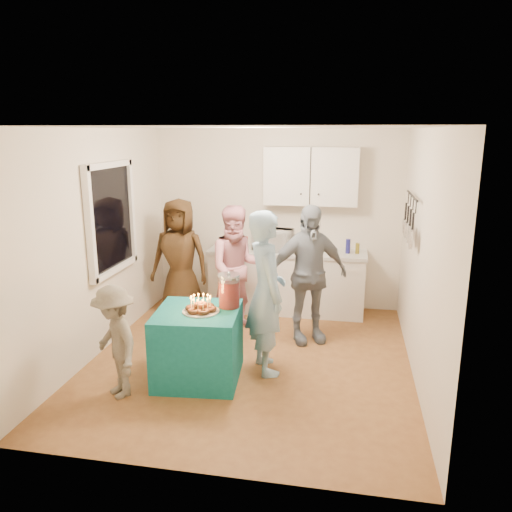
% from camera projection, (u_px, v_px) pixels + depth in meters
% --- Properties ---
extents(floor, '(4.00, 4.00, 0.00)m').
position_uv_depth(floor, '(250.00, 360.00, 5.75)').
color(floor, brown).
rests_on(floor, ground).
extents(ceiling, '(4.00, 4.00, 0.00)m').
position_uv_depth(ceiling, '(250.00, 127.00, 5.12)').
color(ceiling, white).
rests_on(ceiling, floor).
extents(back_wall, '(3.60, 3.60, 0.00)m').
position_uv_depth(back_wall, '(277.00, 219.00, 7.34)').
color(back_wall, silver).
rests_on(back_wall, floor).
extents(left_wall, '(4.00, 4.00, 0.00)m').
position_uv_depth(left_wall, '(97.00, 244.00, 5.76)').
color(left_wall, silver).
rests_on(left_wall, floor).
extents(right_wall, '(4.00, 4.00, 0.00)m').
position_uv_depth(right_wall, '(422.00, 258.00, 5.11)').
color(right_wall, silver).
rests_on(right_wall, floor).
extents(window_night, '(0.04, 1.00, 1.20)m').
position_uv_depth(window_night, '(110.00, 218.00, 5.98)').
color(window_night, black).
rests_on(window_night, left_wall).
extents(counter, '(2.20, 0.58, 0.86)m').
position_uv_depth(counter, '(287.00, 282.00, 7.23)').
color(counter, white).
rests_on(counter, floor).
extents(countertop, '(2.24, 0.62, 0.05)m').
position_uv_depth(countertop, '(287.00, 252.00, 7.12)').
color(countertop, beige).
rests_on(countertop, counter).
extents(upper_cabinet, '(1.30, 0.30, 0.80)m').
position_uv_depth(upper_cabinet, '(311.00, 176.00, 6.95)').
color(upper_cabinet, white).
rests_on(upper_cabinet, back_wall).
extents(pot_rack, '(0.12, 1.00, 0.60)m').
position_uv_depth(pot_rack, '(409.00, 217.00, 5.72)').
color(pot_rack, black).
rests_on(pot_rack, right_wall).
extents(microwave, '(0.59, 0.45, 0.29)m').
position_uv_depth(microwave, '(273.00, 240.00, 7.11)').
color(microwave, white).
rests_on(microwave, countertop).
extents(party_table, '(0.92, 0.92, 0.76)m').
position_uv_depth(party_table, '(198.00, 345.00, 5.24)').
color(party_table, '#0F6565').
rests_on(party_table, floor).
extents(donut_cake, '(0.38, 0.38, 0.18)m').
position_uv_depth(donut_cake, '(201.00, 304.00, 5.10)').
color(donut_cake, '#381C0C').
rests_on(donut_cake, party_table).
extents(punch_jar, '(0.22, 0.22, 0.34)m').
position_uv_depth(punch_jar, '(229.00, 292.00, 5.22)').
color(punch_jar, red).
rests_on(punch_jar, party_table).
extents(man_birthday, '(0.66, 0.77, 1.78)m').
position_uv_depth(man_birthday, '(266.00, 293.00, 5.32)').
color(man_birthday, '#98C0DD').
rests_on(man_birthday, floor).
extents(woman_back_left, '(0.84, 0.56, 1.68)m').
position_uv_depth(woman_back_left, '(180.00, 259.00, 6.93)').
color(woman_back_left, brown).
rests_on(woman_back_left, floor).
extents(woman_back_center, '(0.99, 0.89, 1.65)m').
position_uv_depth(woman_back_center, '(238.00, 269.00, 6.46)').
color(woman_back_center, '#CA6986').
rests_on(woman_back_center, floor).
extents(woman_back_right, '(1.09, 0.81, 1.72)m').
position_uv_depth(woman_back_right, '(308.00, 274.00, 6.09)').
color(woman_back_right, black).
rests_on(woman_back_right, floor).
extents(child_near_left, '(0.83, 0.81, 1.14)m').
position_uv_depth(child_near_left, '(115.00, 342.00, 4.85)').
color(child_near_left, '#5E574B').
rests_on(child_near_left, floor).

